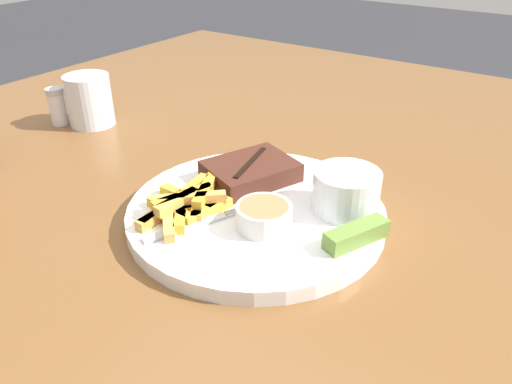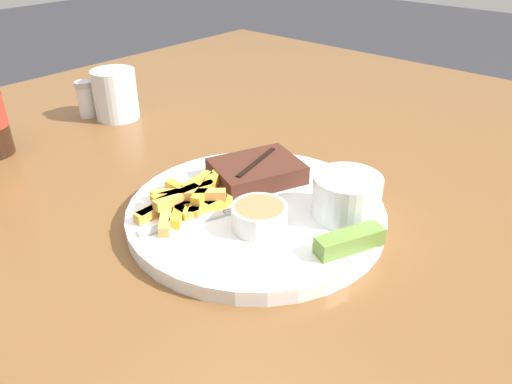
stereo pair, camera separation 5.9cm
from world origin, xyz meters
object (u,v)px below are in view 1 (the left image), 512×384
dinner_plate (256,213)px  steak_portion (251,171)px  salt_shaker (57,106)px  fork_utensil (194,225)px  drinking_glass (89,100)px  pickle_spear (356,235)px  dipping_sauce_cup (264,215)px  coleslaw_cup (346,188)px

dinner_plate → steak_portion: steak_portion is taller
salt_shaker → dinner_plate: bearing=-97.3°
fork_utensil → drinking_glass: size_ratio=1.46×
fork_utensil → steak_portion: bearing=28.9°
dinner_plate → pickle_spear: size_ratio=3.91×
pickle_spear → drinking_glass: size_ratio=0.91×
pickle_spear → fork_utensil: bearing=114.7°
fork_utensil → drinking_glass: (0.17, 0.38, 0.02)m
steak_portion → pickle_spear: (-0.05, -0.17, -0.00)m
dinner_plate → fork_utensil: fork_utensil is taller
dinner_plate → fork_utensil: size_ratio=2.44×
steak_portion → dipping_sauce_cup: size_ratio=2.13×
steak_portion → coleslaw_cup: coleslaw_cup is taller
drinking_glass → salt_shaker: 0.06m
fork_utensil → dinner_plate: bearing=0.0°
pickle_spear → drinking_glass: 0.55m
fork_utensil → salt_shaker: salt_shaker is taller
coleslaw_cup → fork_utensil: 0.18m
dipping_sauce_cup → drinking_glass: size_ratio=0.73×
fork_utensil → drinking_glass: drinking_glass is taller
coleslaw_cup → pickle_spear: (-0.06, -0.04, -0.02)m
dipping_sauce_cup → salt_shaker: bearing=79.7°
dinner_plate → drinking_glass: 0.42m
dinner_plate → salt_shaker: size_ratio=4.78×
steak_portion → pickle_spear: 0.18m
dipping_sauce_cup → fork_utensil: (-0.04, 0.07, -0.01)m
dinner_plate → dipping_sauce_cup: 0.05m
dinner_plate → dipping_sauce_cup: dipping_sauce_cup is taller
steak_portion → pickle_spear: size_ratio=1.70×
fork_utensil → pickle_spear: bearing=-41.6°
drinking_glass → fork_utensil: bearing=-113.8°
dinner_plate → coleslaw_cup: bearing=-58.6°
dipping_sauce_cup → dinner_plate: bearing=45.8°
pickle_spear → dipping_sauce_cup: bearing=107.4°
dinner_plate → dipping_sauce_cup: bearing=-134.2°
dinner_plate → coleslaw_cup: coleslaw_cup is taller
steak_portion → coleslaw_cup: size_ratio=1.71×
steak_portion → fork_utensil: (-0.13, -0.01, -0.01)m
coleslaw_cup → salt_shaker: size_ratio=1.21×
steak_portion → drinking_glass: drinking_glass is taller
drinking_glass → salt_shaker: bearing=125.0°
coleslaw_cup → fork_utensil: bearing=136.6°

